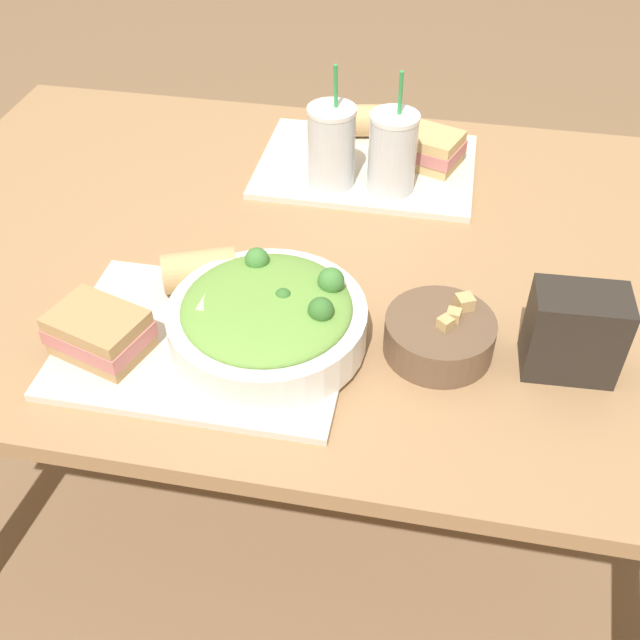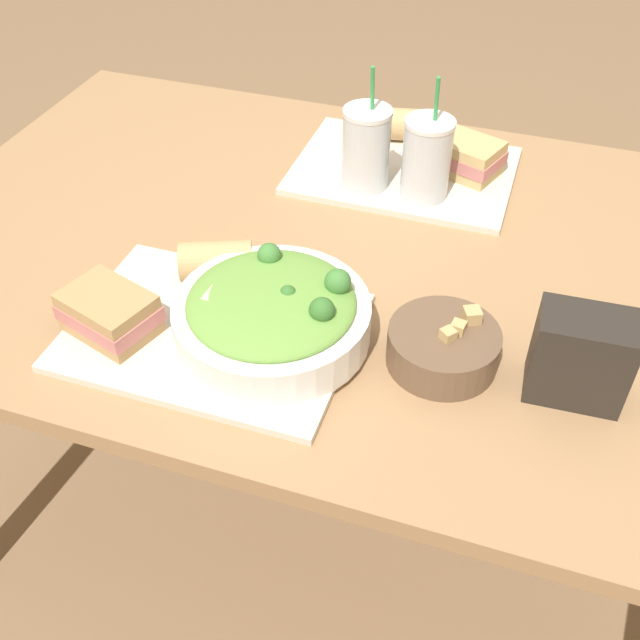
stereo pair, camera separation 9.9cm
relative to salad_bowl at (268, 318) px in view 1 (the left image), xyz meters
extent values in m
plane|color=#846647|center=(0.00, 0.25, -0.81)|extent=(12.00, 12.00, 0.00)
cube|color=#A37A51|center=(0.00, 0.25, -0.07)|extent=(1.47, 0.98, 0.03)
cylinder|color=#A37A51|center=(-0.67, 0.68, -0.44)|extent=(0.06, 0.06, 0.72)
cylinder|color=#A37A51|center=(0.68, 0.68, -0.44)|extent=(0.06, 0.06, 0.72)
cube|color=beige|center=(-0.09, -0.02, -0.05)|extent=(0.41, 0.30, 0.01)
cube|color=beige|center=(0.07, 0.51, -0.05)|extent=(0.41, 0.30, 0.01)
cylinder|color=white|center=(0.00, 0.00, -0.01)|extent=(0.28, 0.28, 0.06)
ellipsoid|color=#6B9E42|center=(0.00, 0.00, 0.02)|extent=(0.24, 0.24, 0.04)
sphere|color=#427F38|center=(0.08, 0.05, 0.04)|extent=(0.04, 0.04, 0.04)
sphere|color=#38702D|center=(0.08, -0.02, 0.04)|extent=(0.04, 0.04, 0.04)
sphere|color=#38702D|center=(0.02, 0.01, 0.03)|extent=(0.02, 0.02, 0.02)
sphere|color=#427F38|center=(-0.03, 0.08, 0.04)|extent=(0.04, 0.04, 0.04)
cube|color=beige|center=(-0.07, -0.02, 0.03)|extent=(0.03, 0.05, 0.01)
cube|color=beige|center=(0.00, -0.02, 0.03)|extent=(0.05, 0.06, 0.01)
cylinder|color=brown|center=(0.24, 0.03, -0.02)|extent=(0.16, 0.16, 0.06)
cylinder|color=#4C2814|center=(0.24, 0.03, 0.00)|extent=(0.14, 0.14, 0.01)
cube|color=tan|center=(0.24, 0.02, 0.01)|extent=(0.03, 0.03, 0.02)
cube|color=tan|center=(0.27, 0.07, 0.01)|extent=(0.03, 0.03, 0.02)
cube|color=tan|center=(0.25, 0.04, 0.01)|extent=(0.02, 0.02, 0.02)
cube|color=tan|center=(-0.23, -0.06, -0.03)|extent=(0.15, 0.12, 0.02)
cube|color=#C1706B|center=(-0.23, -0.06, -0.01)|extent=(0.15, 0.13, 0.02)
cube|color=tan|center=(-0.23, -0.06, 0.01)|extent=(0.15, 0.12, 0.02)
cylinder|color=tan|center=(-0.13, 0.10, -0.01)|extent=(0.13, 0.10, 0.06)
cylinder|color=beige|center=(-0.08, 0.12, -0.01)|extent=(0.03, 0.06, 0.06)
cube|color=tan|center=(0.17, 0.54, -0.03)|extent=(0.15, 0.13, 0.02)
cube|color=#C1706B|center=(0.17, 0.54, -0.01)|extent=(0.16, 0.13, 0.02)
cube|color=tan|center=(0.17, 0.54, 0.01)|extent=(0.15, 0.13, 0.02)
cylinder|color=tan|center=(0.06, 0.63, -0.01)|extent=(0.11, 0.08, 0.06)
cylinder|color=beige|center=(0.11, 0.64, -0.01)|extent=(0.02, 0.06, 0.06)
cylinder|color=silver|center=(0.01, 0.43, 0.03)|extent=(0.09, 0.09, 0.14)
cylinder|color=black|center=(0.01, 0.43, 0.02)|extent=(0.08, 0.08, 0.11)
cylinder|color=white|center=(0.01, 0.43, 0.10)|extent=(0.09, 0.09, 0.01)
cylinder|color=green|center=(0.02, 0.43, 0.14)|extent=(0.01, 0.02, 0.09)
cylinder|color=silver|center=(0.12, 0.43, 0.03)|extent=(0.09, 0.09, 0.14)
cylinder|color=#701E47|center=(0.12, 0.43, 0.02)|extent=(0.08, 0.08, 0.11)
cylinder|color=white|center=(0.12, 0.43, 0.10)|extent=(0.09, 0.09, 0.01)
cylinder|color=green|center=(0.13, 0.43, 0.14)|extent=(0.01, 0.02, 0.09)
cube|color=#28231E|center=(0.42, 0.04, 0.01)|extent=(0.13, 0.08, 0.13)
camera|label=1|loc=(0.22, -0.75, 0.70)|focal=42.00mm
camera|label=2|loc=(0.31, -0.72, 0.70)|focal=42.00mm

